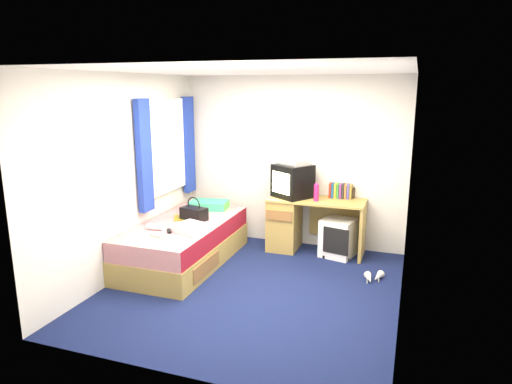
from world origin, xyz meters
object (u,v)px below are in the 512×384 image
(storage_cube, at_px, (338,238))
(water_bottle, at_px, (155,227))
(white_heels, at_px, (373,278))
(crt_tv, at_px, (292,181))
(pink_water_bottle, at_px, (316,193))
(vcr, at_px, (293,162))
(desk, at_px, (297,221))
(towel, at_px, (192,228))
(picture_frame, at_px, (353,193))
(magazine, at_px, (182,218))
(aerosol_can, at_px, (310,191))
(colour_swatch_fan, at_px, (158,236))
(remote_control, at_px, (169,231))
(handbag, at_px, (194,213))
(bed, at_px, (184,243))
(pillow, at_px, (209,205))

(storage_cube, bearing_deg, water_bottle, -133.70)
(white_heels, bearing_deg, water_bottle, -166.86)
(crt_tv, relative_size, pink_water_bottle, 2.81)
(vcr, distance_m, white_heels, 1.86)
(desk, distance_m, towel, 1.63)
(storage_cube, bearing_deg, picture_frame, 77.44)
(desk, bearing_deg, magazine, -149.77)
(vcr, xyz_separation_m, magazine, (-1.29, -0.80, -0.69))
(aerosol_can, bearing_deg, desk, -160.24)
(pink_water_bottle, bearing_deg, colour_swatch_fan, -136.80)
(desk, height_order, picture_frame, picture_frame)
(magazine, bearing_deg, crt_tv, 31.63)
(desk, relative_size, crt_tv, 2.13)
(towel, relative_size, white_heels, 1.05)
(colour_swatch_fan, distance_m, remote_control, 0.20)
(crt_tv, bearing_deg, vcr, 90.00)
(towel, xyz_separation_m, magazine, (-0.40, 0.51, -0.05))
(colour_swatch_fan, bearing_deg, handbag, 83.12)
(bed, height_order, handbag, handbag)
(bed, height_order, picture_frame, picture_frame)
(vcr, bearing_deg, water_bottle, -103.08)
(pink_water_bottle, distance_m, magazine, 1.81)
(desk, xyz_separation_m, handbag, (-1.17, -0.82, 0.23))
(pillow, bearing_deg, magazine, -103.37)
(desk, relative_size, storage_cube, 2.54)
(desk, xyz_separation_m, magazine, (-1.36, -0.80, 0.14))
(bed, distance_m, desk, 1.59)
(magazine, bearing_deg, vcr, 31.70)
(white_heels, bearing_deg, aerosol_can, 139.70)
(magazine, distance_m, colour_swatch_fan, 0.78)
(pink_water_bottle, bearing_deg, picture_frame, 34.78)
(aerosol_can, relative_size, white_heels, 0.56)
(bed, xyz_separation_m, colour_swatch_fan, (-0.02, -0.60, 0.28))
(storage_cube, xyz_separation_m, handbag, (-1.77, -0.75, 0.38))
(pink_water_bottle, relative_size, towel, 0.65)
(bed, bearing_deg, aerosol_can, 36.03)
(water_bottle, height_order, colour_swatch_fan, water_bottle)
(bed, xyz_separation_m, picture_frame, (1.98, 1.17, 0.55))
(pillow, xyz_separation_m, white_heels, (2.36, -0.53, -0.56))
(pillow, height_order, vcr, vcr)
(colour_swatch_fan, bearing_deg, pillow, 88.59)
(desk, relative_size, aerosol_can, 7.30)
(pink_water_bottle, bearing_deg, white_heels, -37.46)
(bed, relative_size, towel, 5.99)
(magazine, bearing_deg, handbag, -7.95)
(picture_frame, distance_m, towel, 2.27)
(crt_tv, xyz_separation_m, colour_swatch_fan, (-1.19, -1.57, -0.43))
(bed, distance_m, aerosol_can, 1.84)
(magazine, distance_m, white_heels, 2.55)
(pillow, xyz_separation_m, handbag, (0.06, -0.59, 0.03))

